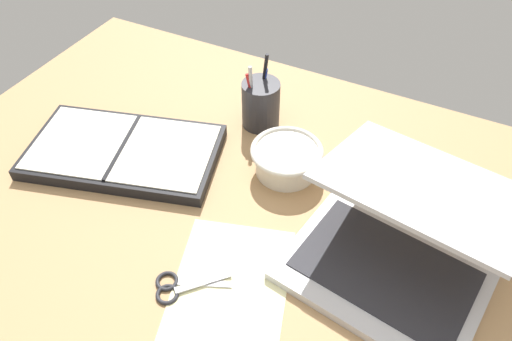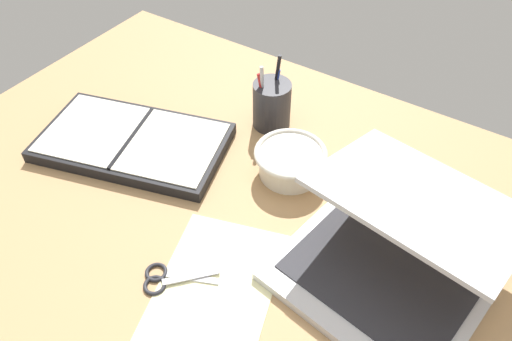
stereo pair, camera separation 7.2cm
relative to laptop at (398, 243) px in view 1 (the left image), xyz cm
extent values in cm
cube|color=tan|center=(-28.62, -1.88, -6.53)|extent=(140.00, 100.00, 2.00)
cube|color=#B7B7BC|center=(-0.54, -3.38, -4.63)|extent=(35.63, 29.52, 1.80)
cube|color=#232328|center=(-0.54, -3.38, -3.61)|extent=(30.73, 22.06, 0.24)
cube|color=#B7B7BC|center=(1.01, 6.30, 8.37)|extent=(35.57, 29.14, 5.94)
cube|color=silver|center=(0.93, 5.84, 8.27)|extent=(32.64, 26.25, 4.95)
cylinder|color=silver|center=(-25.87, 12.27, -2.77)|extent=(12.48, 12.48, 5.54)
torus|color=silver|center=(-25.87, 12.27, 0.00)|extent=(14.69, 14.69, 1.17)
cylinder|color=#28282D|center=(-37.36, 23.69, -0.17)|extent=(8.41, 8.41, 10.73)
cylinder|color=black|center=(-37.90, 25.94, 3.32)|extent=(2.26, 1.15, 15.73)
cylinder|color=#233899|center=(-38.17, 25.86, 1.51)|extent=(2.48, 1.42, 12.11)
cylinder|color=#B21E1E|center=(-37.97, 21.46, 1.86)|extent=(4.37, 1.78, 12.52)
cylinder|color=#B7B7BC|center=(-38.62, 21.75, 2.69)|extent=(1.78, 1.43, 14.50)
cube|color=black|center=(-58.17, 0.78, -4.25)|extent=(43.98, 32.24, 2.57)
cube|color=silver|center=(-67.34, -1.87, -2.82)|extent=(23.20, 24.43, 0.30)
cube|color=silver|center=(-49.01, 3.44, -2.82)|extent=(23.20, 24.43, 0.30)
cube|color=black|center=(-58.17, 0.78, -2.67)|extent=(6.37, 19.55, 0.30)
cube|color=#B7B7BC|center=(-27.06, -18.65, -4.93)|extent=(7.46, 7.95, 0.30)
cube|color=#B7B7BC|center=(-27.06, -18.65, -5.23)|extent=(9.39, 4.94, 0.30)
torus|color=#232328|center=(-31.22, -23.15, -5.23)|extent=(3.90, 3.90, 0.70)
torus|color=#232328|center=(-32.70, -21.07, -5.23)|extent=(3.90, 3.90, 0.70)
cube|color=#F4EFB2|center=(-22.68, -17.39, -5.45)|extent=(25.90, 31.17, 0.16)
camera|label=1|loc=(1.47, -55.49, 67.11)|focal=35.00mm
camera|label=2|loc=(7.68, -51.91, 67.11)|focal=35.00mm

